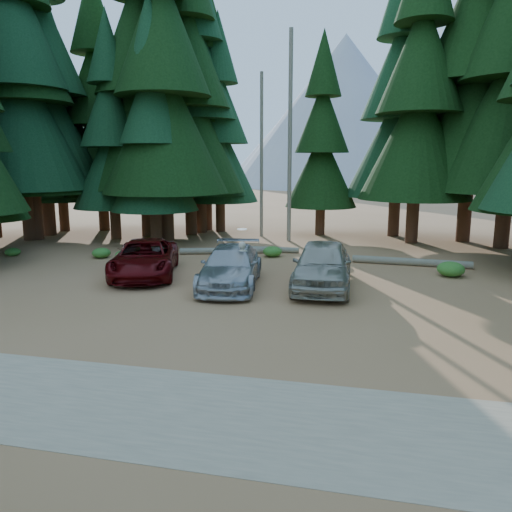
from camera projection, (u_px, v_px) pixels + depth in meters
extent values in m
plane|color=#9B6B41|center=(194.00, 308.00, 16.21)|extent=(160.00, 160.00, 0.00)
cube|color=gray|center=(83.00, 400.00, 9.98)|extent=(26.00, 3.50, 0.01)
cylinder|color=#756A5D|center=(290.00, 138.00, 28.80)|extent=(0.24, 0.24, 12.00)
cylinder|color=#756A5D|center=(262.00, 156.00, 30.86)|extent=(0.20, 0.20, 10.00)
cone|color=#9B9DA4|center=(344.00, 111.00, 95.01)|extent=(44.00, 44.00, 28.00)
cone|color=#9B9DA4|center=(308.00, 136.00, 107.08)|extent=(36.00, 36.00, 20.00)
imported|color=#53070A|center=(145.00, 258.00, 20.66)|extent=(3.97, 5.84, 1.49)
imported|color=#AAAEB3|center=(231.00, 267.00, 18.96)|extent=(2.80, 5.43, 1.51)
imported|color=#A7A494|center=(322.00, 265.00, 18.65)|extent=(2.28, 5.29, 1.78)
imported|color=beige|center=(242.00, 262.00, 18.71)|extent=(0.63, 0.46, 1.60)
cylinder|color=white|center=(242.00, 229.00, 18.53)|extent=(0.36, 0.36, 0.04)
cylinder|color=#756A5D|center=(223.00, 251.00, 25.68)|extent=(4.34, 1.63, 0.32)
cylinder|color=#756A5D|center=(265.00, 249.00, 26.20)|extent=(3.56, 0.38, 0.29)
cylinder|color=#756A5D|center=(411.00, 262.00, 22.81)|extent=(5.28, 0.74, 0.34)
ellipsoid|color=#206C25|center=(101.00, 253.00, 24.60)|extent=(0.90, 0.90, 0.50)
ellipsoid|color=#206C25|center=(124.00, 255.00, 24.07)|extent=(0.87, 0.87, 0.48)
ellipsoid|color=#206C25|center=(222.00, 256.00, 23.54)|extent=(1.04, 1.04, 0.57)
ellipsoid|color=#206C25|center=(321.00, 259.00, 22.81)|extent=(1.00, 1.00, 0.55)
ellipsoid|color=#206C25|center=(272.00, 251.00, 24.90)|extent=(0.95, 0.95, 0.52)
ellipsoid|color=#206C25|center=(329.00, 256.00, 23.52)|extent=(1.14, 1.14, 0.63)
ellipsoid|color=#206C25|center=(13.00, 252.00, 25.09)|extent=(0.75, 0.75, 0.41)
ellipsoid|color=#206C25|center=(451.00, 269.00, 20.64)|extent=(1.11, 1.11, 0.61)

